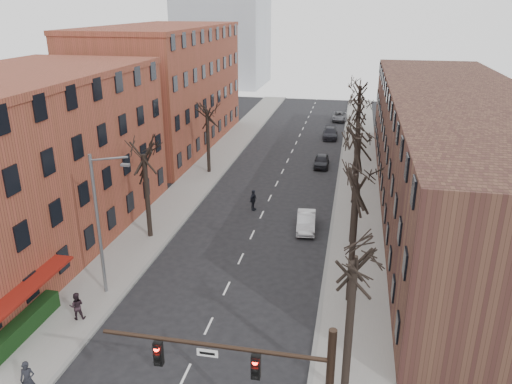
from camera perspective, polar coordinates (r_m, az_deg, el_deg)
The scene contains 22 objects.
sidewalk_left at distance 54.38m, azimuth -5.48°, elevation 2.64°, with size 4.00×90.00×0.15m, color gray.
sidewalk_right at distance 52.22m, azimuth 11.60°, elevation 1.52°, with size 4.00×90.00×0.15m, color gray.
building_left_near at distance 39.02m, azimuth -25.79°, elevation 2.43°, with size 12.00×26.00×12.00m, color brown.
building_left_far at distance 63.64m, azimuth -10.40°, elevation 11.47°, with size 12.00×28.00×14.00m, color brown.
building_right at distance 46.83m, azimuth 21.83°, elevation 4.53°, with size 12.00×50.00×10.00m, color #523326.
awning_left at distance 31.27m, azimuth -23.82°, elevation -13.95°, with size 1.20×7.00×0.15m, color maroon.
hedge at distance 30.33m, azimuth -25.23°, elevation -13.87°, with size 0.80×6.00×1.00m, color #153512.
tree_right_b at distance 31.37m, azimuth 10.50°, elevation -12.22°, with size 5.20×5.20×10.80m, color black, non-canonical shape.
tree_right_c at distance 38.35m, azimuth 10.82°, elevation -5.78°, with size 5.20×5.20×11.60m, color black, non-canonical shape.
tree_right_d at distance 45.67m, azimuth 11.03°, elevation -1.36°, with size 5.20×5.20×10.00m, color black, non-canonical shape.
tree_right_e at distance 53.19m, azimuth 11.18°, elevation 1.82°, with size 5.20×5.20×10.80m, color black, non-canonical shape.
tree_right_f at distance 60.83m, azimuth 11.29°, elevation 4.21°, with size 5.20×5.20×11.60m, color black, non-canonical shape.
tree_left_a at distance 39.44m, azimuth -11.95°, elevation -5.09°, with size 5.20×5.20×9.50m, color black, non-canonical shape.
tree_left_b at distance 53.38m, azimuth -5.37°, elevation 2.21°, with size 5.20×5.20×9.50m, color black, non-canonical shape.
streetlight at distance 30.66m, azimuth -17.38°, elevation -3.04°, with size 2.45×0.22×9.03m.
silver_sedan at distance 39.84m, azimuth 5.75°, elevation -3.38°, with size 1.43×4.09×1.35m, color #B5B7BC.
parked_car_near at distance 55.47m, azimuth 7.50°, elevation 3.55°, with size 1.57×3.90×1.33m, color black.
parked_car_mid at distance 67.80m, azimuth 8.49°, elevation 6.68°, with size 1.90×4.67×1.36m, color black.
parked_car_far at distance 78.54m, azimuth 9.52°, elevation 8.52°, with size 2.14×4.65×1.29m, color #5D5E64.
pedestrian_a at distance 26.05m, azimuth -24.62°, elevation -18.89°, with size 0.66×0.44×1.82m, color black.
pedestrian_b at distance 30.44m, azimuth -19.81°, elevation -12.16°, with size 0.80×0.62×1.65m, color black.
pedestrian_crossing at distance 43.21m, azimuth -0.32°, elevation -0.93°, with size 1.09×0.45×1.86m, color black.
Camera 1 is at (7.20, -14.44, 16.88)m, focal length 35.00 mm.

